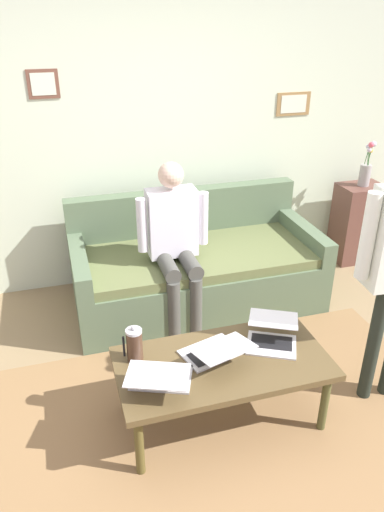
# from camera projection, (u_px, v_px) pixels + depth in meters

# --- Properties ---
(ground_plane) EXTENTS (7.68, 7.68, 0.00)m
(ground_plane) POSITION_uv_depth(u_px,v_px,m) (235.00, 443.00, 2.84)
(ground_plane) COLOR #8A724F
(area_rug) EXTENTS (2.95, 1.89, 0.01)m
(area_rug) POSITION_uv_depth(u_px,v_px,m) (226.00, 429.00, 2.93)
(area_rug) COLOR olive
(area_rug) RESTS_ON ground_plane
(back_wall) EXTENTS (7.04, 0.11, 2.70)m
(back_wall) POSITION_uv_depth(u_px,v_px,m) (148.00, 129.00, 4.11)
(back_wall) COLOR beige
(back_wall) RESTS_ON ground_plane
(couch) EXTENTS (2.02, 0.95, 0.88)m
(couch) POSITION_uv_depth(u_px,v_px,m) (195.00, 268.00, 4.11)
(couch) COLOR #53674B
(couch) RESTS_ON ground_plane
(coffee_table) EXTENTS (1.24, 0.63, 0.45)m
(coffee_table) POSITION_uv_depth(u_px,v_px,m) (223.00, 367.00, 2.84)
(coffee_table) COLOR brown
(coffee_table) RESTS_ON ground_plane
(laptop_left) EXTENTS (0.41, 0.43, 0.14)m
(laptop_left) POSITION_uv_depth(u_px,v_px,m) (215.00, 351.00, 2.82)
(laptop_left) COLOR silver
(laptop_left) RESTS_ON coffee_table
(laptop_center) EXTENTS (0.41, 0.43, 0.14)m
(laptop_center) POSITION_uv_depth(u_px,v_px,m) (272.00, 336.00, 2.95)
(laptop_center) COLOR silver
(laptop_center) RESTS_ON coffee_table
(laptop_right) EXTENTS (0.43, 0.43, 0.12)m
(laptop_right) POSITION_uv_depth(u_px,v_px,m) (160.00, 377.00, 2.62)
(laptop_right) COLOR silver
(laptop_right) RESTS_ON coffee_table
(french_press) EXTENTS (0.11, 0.09, 0.24)m
(french_press) POSITION_uv_depth(u_px,v_px,m) (134.00, 345.00, 2.78)
(french_press) COLOR #4C3323
(french_press) RESTS_ON coffee_table
(side_shelf) EXTENTS (0.42, 0.32, 0.77)m
(side_shelf) POSITION_uv_depth(u_px,v_px,m) (357.00, 223.00, 4.76)
(side_shelf) COLOR brown
(side_shelf) RESTS_ON ground_plane
(flower_vase) EXTENTS (0.12, 0.11, 0.42)m
(flower_vase) POSITION_uv_depth(u_px,v_px,m) (366.00, 170.00, 4.52)
(flower_vase) COLOR #9F9A97
(flower_vase) RESTS_ON side_shelf
(person_seated) EXTENTS (0.55, 0.51, 1.28)m
(person_seated) POSITION_uv_depth(u_px,v_px,m) (174.00, 237.00, 3.66)
(person_seated) COLOR #484842
(person_seated) RESTS_ON ground_plane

